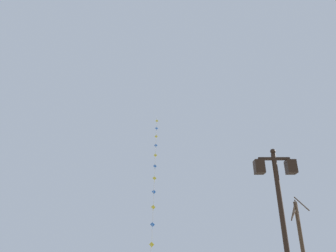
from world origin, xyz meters
name	(u,v)px	position (x,y,z in m)	size (l,w,h in m)	color
twin_lantern_lamp_post	(279,194)	(2.46, 7.54, 3.07)	(1.21, 0.28, 4.41)	black
kite_train	(155,173)	(-1.96, 27.67, 9.05)	(0.58, 13.16, 17.59)	brown
bare_tree	(301,239)	(6.65, 16.88, 2.44)	(1.03, 1.11, 4.76)	#4C3826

